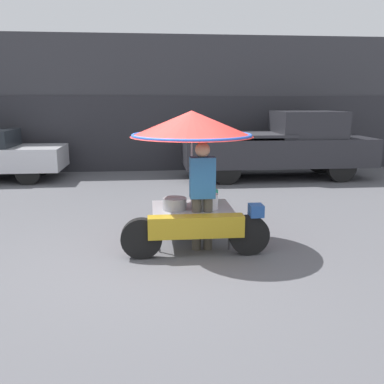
% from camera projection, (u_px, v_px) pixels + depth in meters
% --- Properties ---
extents(ground_plane, '(36.00, 36.00, 0.00)m').
position_uv_depth(ground_plane, '(158.00, 260.00, 6.26)').
color(ground_plane, '#56565B').
extents(shopfront_building, '(28.00, 2.06, 4.29)m').
position_uv_depth(shopfront_building, '(151.00, 104.00, 14.60)').
color(shopfront_building, '#38383D').
rests_on(shopfront_building, ground).
extents(vendor_motorcycle_cart, '(2.21, 1.92, 2.13)m').
position_uv_depth(vendor_motorcycle_cart, '(192.00, 142.00, 6.61)').
color(vendor_motorcycle_cart, black).
rests_on(vendor_motorcycle_cart, ground).
extents(vendor_person, '(0.38, 0.22, 1.68)m').
position_uv_depth(vendor_person, '(202.00, 190.00, 6.50)').
color(vendor_person, '#4C473D').
rests_on(vendor_person, ground).
extents(pickup_truck, '(5.50, 1.82, 1.96)m').
position_uv_depth(pickup_truck, '(282.00, 146.00, 12.55)').
color(pickup_truck, black).
rests_on(pickup_truck, ground).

